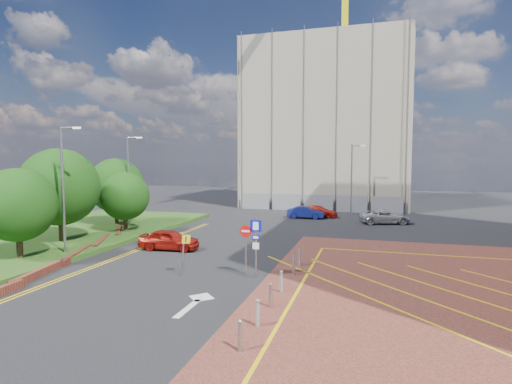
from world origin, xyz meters
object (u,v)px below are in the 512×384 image
at_px(car_silver_back, 385,217).
at_px(lamp_left_near, 64,184).
at_px(warning_sign, 184,250).
at_px(sign_cluster, 252,241).
at_px(car_red_left, 169,240).
at_px(tree_c, 125,196).
at_px(tree_b, 60,187).
at_px(car_blue_back, 306,212).
at_px(tree_a, 18,205).
at_px(lamp_back, 352,177).
at_px(lamp_left_far, 129,178).
at_px(tree_d, 116,185).
at_px(car_red_back, 318,211).

bearing_deg(car_silver_back, lamp_left_near, 119.29).
bearing_deg(warning_sign, sign_cluster, 12.24).
bearing_deg(car_red_left, tree_c, 50.78).
relative_size(tree_b, car_blue_back, 1.72).
bearing_deg(car_red_left, tree_a, 124.22).
xyz_separation_m(tree_c, lamp_back, (17.58, 18.00, 1.17)).
height_order(tree_a, tree_c, tree_a).
bearing_deg(car_blue_back, lamp_left_far, 128.23).
bearing_deg(tree_c, warning_sign, -43.66).
relative_size(tree_b, lamp_back, 0.84).
bearing_deg(lamp_back, car_red_left, -116.62).
bearing_deg(lamp_back, tree_d, -143.91).
bearing_deg(lamp_left_near, car_silver_back, 45.13).
bearing_deg(lamp_back, sign_cluster, -97.97).
bearing_deg(tree_b, tree_c, 68.20).
bearing_deg(sign_cluster, warning_sign, -167.76).
xyz_separation_m(tree_d, lamp_left_far, (2.08, -1.00, 0.79)).
xyz_separation_m(tree_c, car_red_back, (14.15, 14.98, -2.58)).
height_order(lamp_left_near, car_red_left, lamp_left_near).
relative_size(tree_a, sign_cluster, 1.69).
distance_m(tree_c, car_red_left, 8.10).
distance_m(tree_c, car_silver_back, 24.39).
relative_size(tree_b, lamp_left_far, 0.84).
xyz_separation_m(warning_sign, car_red_back, (3.90, 24.76, -0.81)).
height_order(lamp_left_far, sign_cluster, lamp_left_far).
bearing_deg(car_silver_back, sign_cluster, 145.18).
bearing_deg(warning_sign, lamp_left_near, 168.99).
bearing_deg(car_silver_back, car_blue_back, 64.43).
bearing_deg(car_silver_back, car_red_left, 122.32).
bearing_deg(warning_sign, lamp_back, 75.23).
xyz_separation_m(tree_c, sign_cluster, (13.80, -9.02, -1.24)).
xyz_separation_m(warning_sign, car_red_left, (-3.85, 5.49, -0.72)).
distance_m(tree_d, car_red_back, 21.17).
xyz_separation_m(tree_a, lamp_back, (18.08, 28.00, 0.86)).
height_order(tree_a, lamp_left_far, lamp_left_far).
height_order(lamp_left_near, warning_sign, lamp_left_near).
distance_m(car_red_left, car_silver_back, 21.95).
distance_m(lamp_back, car_blue_back, 7.45).
xyz_separation_m(tree_b, car_blue_back, (15.01, 18.43, -3.59)).
relative_size(tree_c, lamp_left_near, 0.61).
height_order(car_red_left, car_silver_back, car_red_left).
xyz_separation_m(car_blue_back, car_silver_back, (8.03, -1.38, 0.03)).
relative_size(lamp_back, sign_cluster, 2.50).
bearing_deg(car_red_left, tree_b, 89.43).
distance_m(sign_cluster, car_red_left, 8.86).
relative_size(lamp_left_near, lamp_back, 1.00).
relative_size(tree_a, lamp_left_far, 0.68).
distance_m(lamp_left_near, warning_sign, 9.89).
distance_m(tree_c, car_blue_back, 18.88).
distance_m(car_red_left, car_blue_back, 18.92).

